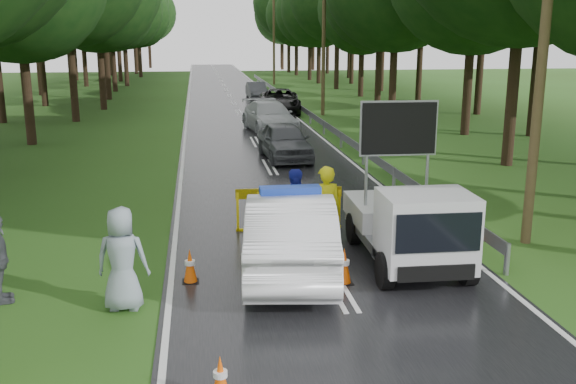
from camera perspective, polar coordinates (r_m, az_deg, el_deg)
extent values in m
plane|color=#2A4B15|center=(13.32, 4.25, -8.15)|extent=(160.00, 160.00, 0.00)
cube|color=black|center=(42.43, -4.38, 7.06)|extent=(7.00, 140.00, 0.02)
cylinder|color=gray|center=(14.41, 18.89, -5.67)|extent=(0.12, 0.12, 0.70)
cube|color=gray|center=(42.77, 0.60, 7.88)|extent=(0.05, 60.00, 0.30)
cylinder|color=#4D3C23|center=(16.12, 21.85, 12.96)|extent=(0.24, 0.24, 10.00)
cylinder|color=#4D3C23|center=(40.83, 3.20, 13.83)|extent=(0.24, 0.24, 10.00)
cylinder|color=#4D3C23|center=(66.53, -1.27, 13.84)|extent=(0.24, 0.24, 10.00)
imported|color=white|center=(13.71, 0.19, -3.66)|extent=(2.42, 5.36, 1.71)
cube|color=#1938A5|center=(13.46, 0.19, 0.15)|extent=(1.31, 0.51, 0.17)
cube|color=gray|center=(14.90, 10.02, -3.87)|extent=(1.90, 3.84, 0.23)
cube|color=silver|center=(15.63, 9.14, -1.61)|extent=(1.95, 2.22, 0.50)
cube|color=silver|center=(13.24, 12.13, -3.37)|extent=(1.84, 1.49, 1.54)
cube|color=black|center=(12.52, 13.26, -3.56)|extent=(1.68, 0.08, 0.77)
cube|color=black|center=(14.88, 9.81, 5.60)|extent=(1.72, 0.15, 1.18)
cylinder|color=black|center=(13.07, 8.62, -6.92)|extent=(0.27, 0.77, 0.76)
cylinder|color=black|center=(13.61, 15.67, -6.44)|extent=(0.27, 0.77, 0.76)
cylinder|color=black|center=(15.73, 5.87, -3.23)|extent=(0.27, 0.77, 0.76)
cylinder|color=black|center=(16.18, 11.84, -2.97)|extent=(0.27, 0.77, 0.76)
cube|color=yellow|center=(16.54, -4.49, -1.80)|extent=(0.07, 0.07, 1.06)
cube|color=yellow|center=(16.57, -2.66, -1.75)|extent=(0.07, 0.07, 1.06)
cube|color=yellow|center=(16.75, 2.78, -1.57)|extent=(0.07, 0.07, 1.06)
cube|color=yellow|center=(16.85, 4.56, -1.51)|extent=(0.07, 0.07, 1.06)
cube|color=#F2CC00|center=(16.52, 0.08, -0.06)|extent=(2.76, 0.11, 0.27)
imported|color=#CECA0B|center=(14.87, 3.31, -1.57)|extent=(0.77, 0.52, 2.06)
imported|color=#17209A|center=(15.69, 0.83, -1.20)|extent=(1.07, 0.96, 1.81)
imported|color=gray|center=(12.17, -14.53, -5.79)|extent=(1.03, 0.75, 1.96)
imported|color=#44474C|center=(26.27, -0.30, 4.56)|extent=(2.03, 4.49, 1.49)
imported|color=#A9AEB2|center=(33.94, -1.65, 6.72)|extent=(2.86, 5.62, 1.56)
imported|color=black|center=(41.97, -0.77, 8.08)|extent=(3.12, 5.83, 1.56)
imported|color=#404248|center=(51.99, -2.83, 9.02)|extent=(1.51, 3.96, 1.29)
cone|color=#F45607|center=(9.29, -6.03, -16.08)|extent=(0.27, 0.27, 0.67)
cube|color=black|center=(13.34, 4.97, -8.04)|extent=(0.36, 0.36, 0.03)
cone|color=#F45607|center=(13.21, 5.00, -6.51)|extent=(0.30, 0.30, 0.75)
cube|color=black|center=(18.09, 3.13, -2.12)|extent=(0.32, 0.32, 0.03)
cone|color=#F45607|center=(18.00, 3.14, -1.09)|extent=(0.26, 0.26, 0.66)
cube|color=black|center=(13.50, -8.65, -7.89)|extent=(0.34, 0.34, 0.03)
cone|color=#F45607|center=(13.37, -8.70, -6.47)|extent=(0.28, 0.28, 0.70)
cube|color=black|center=(16.16, 14.97, -4.54)|extent=(0.34, 0.34, 0.03)
cone|color=#F45607|center=(16.05, 15.05, -3.32)|extent=(0.28, 0.28, 0.71)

